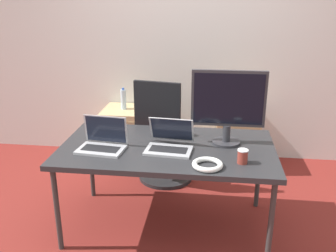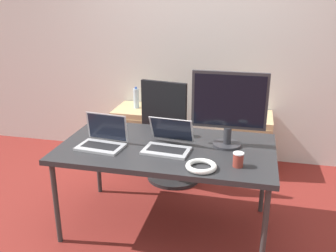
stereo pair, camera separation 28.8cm
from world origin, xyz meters
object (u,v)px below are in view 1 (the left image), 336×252
object	(u,v)px
office_chair	(164,144)
cable_coil	(207,165)
cabinet_right	(237,140)
cabinet_left	(125,135)
monitor	(228,105)
laptop_left	(170,143)
coffee_cup_white	(184,130)
coffee_cup_brown	(243,156)
water_bottle	(123,99)
laptop_right	(103,143)

from	to	relation	value
office_chair	cable_coil	xyz separation A→B (m)	(0.45, -1.11, 0.32)
office_chair	cabinet_right	xyz separation A→B (m)	(0.75, 0.47, -0.10)
cabinet_left	monitor	distance (m)	1.74
laptop_left	cable_coil	xyz separation A→B (m)	(0.29, -0.28, -0.03)
monitor	coffee_cup_white	distance (m)	0.45
coffee_cup_brown	cable_coil	xyz separation A→B (m)	(-0.24, -0.09, -0.03)
cabinet_left	laptop_left	xyz separation A→B (m)	(0.67, -1.30, 0.46)
laptop_left	monitor	bearing A→B (deg)	21.33
water_bottle	coffee_cup_white	bearing A→B (deg)	-53.30
office_chair	coffee_cup_brown	distance (m)	1.28
water_bottle	coffee_cup_white	size ratio (longest dim) A/B	2.51
water_bottle	laptop_left	bearing A→B (deg)	-62.77
cabinet_left	laptop_right	xyz separation A→B (m)	(0.16, -1.36, 0.46)
laptop_right	cable_coil	world-z (taller)	laptop_right
laptop_left	laptop_right	size ratio (longest dim) A/B	0.99
cabinet_right	water_bottle	world-z (taller)	water_bottle
office_chair	monitor	xyz separation A→B (m)	(0.59, -0.67, 0.62)
office_chair	water_bottle	bearing A→B (deg)	137.50
office_chair	cabinet_left	bearing A→B (deg)	137.63
water_bottle	monitor	bearing A→B (deg)	-45.93
office_chair	monitor	distance (m)	1.08
coffee_cup_brown	office_chair	bearing A→B (deg)	124.14
monitor	coffee_cup_white	xyz separation A→B (m)	(-0.35, 0.12, -0.27)
monitor	coffee_cup_brown	xyz separation A→B (m)	(0.10, -0.35, -0.26)
office_chair	cable_coil	world-z (taller)	office_chair
water_bottle	coffee_cup_brown	xyz separation A→B (m)	(1.20, -1.49, 0.04)
cabinet_right	coffee_cup_white	world-z (taller)	coffee_cup_white
cabinet_left	cable_coil	bearing A→B (deg)	-58.58
cabinet_left	coffee_cup_brown	size ratio (longest dim) A/B	6.03
cabinet_right	coffee_cup_white	bearing A→B (deg)	-116.79
water_bottle	coffee_cup_brown	distance (m)	1.91
cabinet_left	cable_coil	xyz separation A→B (m)	(0.96, -1.58, 0.43)
monitor	coffee_cup_white	world-z (taller)	monitor
monitor	coffee_cup_white	size ratio (longest dim) A/B	6.08
cable_coil	office_chair	bearing A→B (deg)	112.14
cable_coil	laptop_left	bearing A→B (deg)	136.67
laptop_left	laptop_right	distance (m)	0.51
coffee_cup_white	coffee_cup_brown	size ratio (longest dim) A/B	0.94
laptop_left	coffee_cup_white	size ratio (longest dim) A/B	3.77
office_chair	laptop_right	xyz separation A→B (m)	(-0.35, -0.89, 0.36)
laptop_left	monitor	size ratio (longest dim) A/B	0.62
cabinet_right	laptop_left	xyz separation A→B (m)	(-0.59, -1.30, 0.46)
cabinet_right	water_bottle	bearing A→B (deg)	179.90
coffee_cup_brown	cable_coil	size ratio (longest dim) A/B	0.48
cabinet_left	laptop_right	bearing A→B (deg)	-83.08
laptop_right	cable_coil	xyz separation A→B (m)	(0.80, -0.22, -0.03)
laptop_right	coffee_cup_brown	xyz separation A→B (m)	(1.04, -0.13, 0.00)
monitor	coffee_cup_brown	world-z (taller)	monitor
cabinet_left	cable_coil	size ratio (longest dim) A/B	2.88
cabinet_left	cabinet_right	bearing A→B (deg)	0.00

